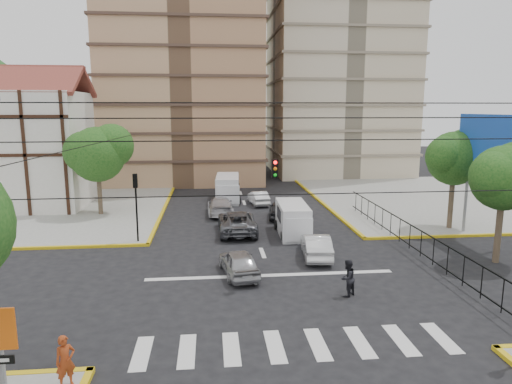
{
  "coord_description": "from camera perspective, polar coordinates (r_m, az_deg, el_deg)",
  "views": [
    {
      "loc": [
        -3.04,
        -21.29,
        8.6
      ],
      "look_at": [
        -0.53,
        3.67,
        4.0
      ],
      "focal_mm": 32.0,
      "sensor_mm": 36.0,
      "label": 1
    }
  ],
  "objects": [
    {
      "name": "van_left_lane",
      "position": [
        42.81,
        -3.55,
        0.36
      ],
      "size": [
        2.38,
        5.41,
        2.39
      ],
      "rotation": [
        0.0,
        0.0,
        -0.06
      ],
      "color": "silver",
      "rests_on": "ground"
    },
    {
      "name": "tree_park_c",
      "position": [
        34.96,
        23.69,
        4.16
      ],
      "size": [
        4.65,
        3.8,
        7.25
      ],
      "color": "#473828",
      "rests_on": "ground"
    },
    {
      "name": "ground",
      "position": [
        23.16,
        2.25,
        -11.42
      ],
      "size": [
        160.0,
        160.0,
        0.0
      ],
      "primitive_type": "plane",
      "color": "black",
      "rests_on": "ground"
    },
    {
      "name": "car_white_front_right",
      "position": [
        27.09,
        7.52,
        -6.65
      ],
      "size": [
        1.95,
        4.4,
        1.41
      ],
      "primitive_type": "imported",
      "rotation": [
        0.0,
        0.0,
        3.03
      ],
      "color": "silver",
      "rests_on": "ground"
    },
    {
      "name": "pedestrian_crosswalk",
      "position": [
        21.87,
        11.36,
        -10.5
      ],
      "size": [
        1.08,
        1.05,
        1.75
      ],
      "primitive_type": "imported",
      "rotation": [
        0.0,
        0.0,
        3.82
      ],
      "color": "black",
      "rests_on": "ground"
    },
    {
      "name": "traffic_light_hanging",
      "position": [
        19.68,
        3.2,
        2.49
      ],
      "size": [
        18.0,
        9.12,
        0.92
      ],
      "color": "black",
      "rests_on": "ground"
    },
    {
      "name": "crosswalk_stripes",
      "position": [
        17.8,
        5.07,
        -18.53
      ],
      "size": [
        12.0,
        2.4,
        0.01
      ],
      "primitive_type": "cube",
      "color": "silver",
      "rests_on": "ground"
    },
    {
      "name": "stop_line",
      "position": [
        24.26,
        1.86,
        -10.36
      ],
      "size": [
        13.0,
        0.4,
        0.01
      ],
      "primitive_type": "cube",
      "color": "silver",
      "rests_on": "ground"
    },
    {
      "name": "van_right_lane",
      "position": [
        31.35,
        4.67,
        -3.57
      ],
      "size": [
        2.07,
        4.88,
        2.17
      ],
      "rotation": [
        0.0,
        0.0,
        -0.04
      ],
      "color": "silver",
      "rests_on": "ground"
    },
    {
      "name": "car_silver_rear_left",
      "position": [
        37.67,
        -4.5,
        -1.71
      ],
      "size": [
        2.1,
        5.01,
        1.45
      ],
      "primitive_type": "imported",
      "rotation": [
        0.0,
        0.0,
        3.16
      ],
      "color": "silver",
      "rests_on": "ground"
    },
    {
      "name": "sidewalk_ne",
      "position": [
        48.04,
        23.03,
        -0.67
      ],
      "size": [
        26.0,
        26.0,
        0.15
      ],
      "primitive_type": "cube",
      "color": "gray",
      "rests_on": "ground"
    },
    {
      "name": "car_darkgrey_mid_right",
      "position": [
        36.34,
        2.95,
        -2.2
      ],
      "size": [
        2.17,
        4.22,
        1.37
      ],
      "primitive_type": "imported",
      "rotation": [
        0.0,
        0.0,
        3.0
      ],
      "color": "#262629",
      "rests_on": "ground"
    },
    {
      "name": "car_grey_mid_left",
      "position": [
        32.09,
        -2.38,
        -3.74
      ],
      "size": [
        2.57,
        5.55,
        1.54
      ],
      "primitive_type": "imported",
      "rotation": [
        0.0,
        0.0,
        3.14
      ],
      "color": "#5A5B61",
      "rests_on": "ground"
    },
    {
      "name": "tudor_building",
      "position": [
        44.39,
        -26.9,
        4.95
      ],
      "size": [
        10.8,
        8.05,
        12.23
      ],
      "color": "silver",
      "rests_on": "ground"
    },
    {
      "name": "billboard",
      "position": [
        32.51,
        26.92,
        4.68
      ],
      "size": [
        0.36,
        6.2,
        8.1
      ],
      "color": "slate",
      "rests_on": "ground"
    },
    {
      "name": "sidewalk_nw",
      "position": [
        45.44,
        -27.54,
        -1.62
      ],
      "size": [
        26.0,
        26.0,
        0.15
      ],
      "primitive_type": "cube",
      "color": "gray",
      "rests_on": "ground"
    },
    {
      "name": "car_white_rear_right",
      "position": [
        41.37,
        0.31,
        -0.72
      ],
      "size": [
        1.76,
        3.94,
        1.26
      ],
      "primitive_type": "imported",
      "rotation": [
        0.0,
        0.0,
        3.26
      ],
      "color": "silver",
      "rests_on": "ground"
    },
    {
      "name": "tree_tudor",
      "position": [
        38.49,
        -19.1,
        4.78
      ],
      "size": [
        5.39,
        4.4,
        7.43
      ],
      "color": "#473828",
      "rests_on": "ground"
    },
    {
      "name": "traffic_light_nw",
      "position": [
        29.98,
        -14.78,
        -0.5
      ],
      "size": [
        0.28,
        0.22,
        4.4
      ],
      "color": "black",
      "rests_on": "ground"
    },
    {
      "name": "park_fence",
      "position": [
        29.73,
        18.57,
        -6.98
      ],
      "size": [
        0.1,
        22.5,
        1.66
      ],
      "primitive_type": null,
      "color": "black",
      "rests_on": "ground"
    },
    {
      "name": "tree_park_a",
      "position": [
        28.56,
        28.7,
        1.89
      ],
      "size": [
        4.41,
        3.6,
        6.83
      ],
      "color": "#473828",
      "rests_on": "ground"
    },
    {
      "name": "district_sign",
      "position": [
        14.7,
        -29.37,
        -15.74
      ],
      "size": [
        0.9,
        0.12,
        3.2
      ],
      "color": "slate",
      "rests_on": "ground"
    },
    {
      "name": "car_silver_front_left",
      "position": [
        24.08,
        -2.15,
        -8.79
      ],
      "size": [
        2.22,
        4.25,
        1.38
      ],
      "primitive_type": "imported",
      "rotation": [
        0.0,
        0.0,
        3.29
      ],
      "color": "#A1A2A6",
      "rests_on": "ground"
    },
    {
      "name": "pedestrian_sw_corner",
      "position": [
        16.0,
        -22.73,
        -18.93
      ],
      "size": [
        0.72,
        0.67,
        1.65
      ],
      "primitive_type": "imported",
      "rotation": [
        0.0,
        0.0,
        0.6
      ],
      "color": "#993A17",
      "rests_on": "sidewalk_sw"
    }
  ]
}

